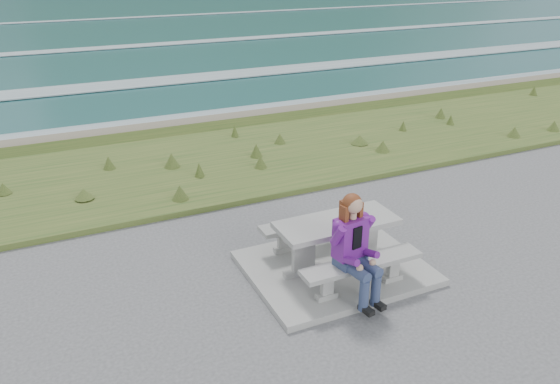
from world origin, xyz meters
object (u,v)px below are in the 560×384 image
(bench_seaward, at_px, (314,225))
(seated_woman, at_px, (357,263))
(bench_landward, at_px, (362,267))
(picnic_table, at_px, (337,231))

(bench_seaward, xyz_separation_m, seated_woman, (-0.17, -1.54, 0.20))
(bench_seaward, bearing_deg, seated_woman, -96.38)
(seated_woman, bearing_deg, bench_landward, 29.61)
(picnic_table, distance_m, bench_seaward, 0.74)
(picnic_table, bearing_deg, seated_woman, -101.58)
(picnic_table, relative_size, bench_landward, 1.00)
(seated_woman, bearing_deg, picnic_table, 68.87)
(picnic_table, xyz_separation_m, bench_landward, (0.00, -0.70, -0.23))
(picnic_table, bearing_deg, bench_landward, -90.00)
(picnic_table, height_order, bench_landward, picnic_table)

